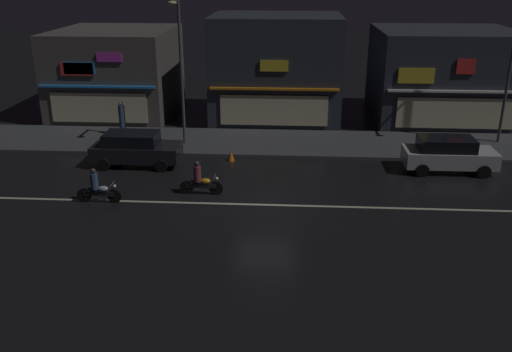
# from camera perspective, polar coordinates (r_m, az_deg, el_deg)

# --- Properties ---
(ground_plane) EXTENTS (140.00, 140.00, 0.00)m
(ground_plane) POSITION_cam_1_polar(r_m,az_deg,el_deg) (22.70, 0.94, -3.05)
(ground_plane) COLOR black
(lane_divider_stripe) EXTENTS (33.47, 0.16, 0.01)m
(lane_divider_stripe) POSITION_cam_1_polar(r_m,az_deg,el_deg) (22.69, 0.94, -3.03)
(lane_divider_stripe) COLOR beige
(lane_divider_stripe) RESTS_ON ground
(sidewalk_far) EXTENTS (35.23, 4.81, 0.14)m
(sidewalk_far) POSITION_cam_1_polar(r_m,az_deg,el_deg) (30.53, 1.70, 3.52)
(sidewalk_far) COLOR #424447
(sidewalk_far) RESTS_ON ground
(storefront_left_block) EXTENTS (7.97, 6.65, 6.52)m
(storefront_left_block) POSITION_cam_1_polar(r_m,az_deg,el_deg) (35.28, 2.10, 11.24)
(storefront_left_block) COLOR #2D333D
(storefront_left_block) RESTS_ON ground
(storefront_center_block) EXTENTS (8.47, 7.91, 5.65)m
(storefront_center_block) POSITION_cam_1_polar(r_m,az_deg,el_deg) (37.22, 18.87, 9.99)
(storefront_center_block) COLOR #2D333D
(storefront_center_block) RESTS_ON ground
(storefront_right_block) EXTENTS (7.37, 8.39, 5.48)m
(storefront_right_block) POSITION_cam_1_polar(r_m,az_deg,el_deg) (37.99, -14.30, 10.54)
(storefront_right_block) COLOR #56514C
(storefront_right_block) RESTS_ON ground
(streetlamp_west) EXTENTS (0.44, 1.64, 7.68)m
(streetlamp_west) POSITION_cam_1_polar(r_m,az_deg,el_deg) (29.27, -7.94, 11.75)
(streetlamp_west) COLOR #47494C
(streetlamp_west) RESTS_ON sidewalk_far
(pedestrian_on_sidewalk) EXTENTS (0.36, 0.36, 1.99)m
(pedestrian_on_sidewalk) POSITION_cam_1_polar(r_m,az_deg,el_deg) (32.38, -13.84, 5.78)
(pedestrian_on_sidewalk) COLOR #334766
(pedestrian_on_sidewalk) RESTS_ON sidewalk_far
(parked_car_near_kerb) EXTENTS (4.30, 1.98, 1.67)m
(parked_car_near_kerb) POSITION_cam_1_polar(r_m,az_deg,el_deg) (27.76, 19.49, 2.21)
(parked_car_near_kerb) COLOR silver
(parked_car_near_kerb) RESTS_ON ground
(parked_car_trailing) EXTENTS (4.30, 1.98, 1.67)m
(parked_car_trailing) POSITION_cam_1_polar(r_m,az_deg,el_deg) (27.61, -12.51, 2.84)
(parked_car_trailing) COLOR black
(parked_car_trailing) RESTS_ON ground
(motorcycle_following) EXTENTS (1.90, 0.60, 1.52)m
(motorcycle_following) POSITION_cam_1_polar(r_m,az_deg,el_deg) (23.65, -16.27, -1.24)
(motorcycle_following) COLOR black
(motorcycle_following) RESTS_ON ground
(motorcycle_opposite_lane) EXTENTS (1.90, 0.60, 1.52)m
(motorcycle_opposite_lane) POSITION_cam_1_polar(r_m,az_deg,el_deg) (23.64, -5.90, -0.48)
(motorcycle_opposite_lane) COLOR black
(motorcycle_opposite_lane) RESTS_ON ground
(traffic_cone) EXTENTS (0.36, 0.36, 0.55)m
(traffic_cone) POSITION_cam_1_polar(r_m,az_deg,el_deg) (27.78, -2.64, 2.15)
(traffic_cone) COLOR orange
(traffic_cone) RESTS_ON ground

